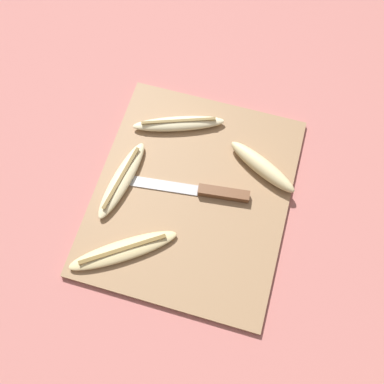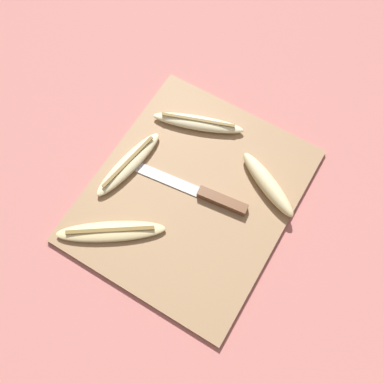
{
  "view_description": "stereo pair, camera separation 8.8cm",
  "coord_description": "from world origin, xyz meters",
  "px_view_note": "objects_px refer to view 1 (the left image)",
  "views": [
    {
      "loc": [
        -0.32,
        -0.09,
        0.83
      ],
      "look_at": [
        0.0,
        0.0,
        0.02
      ],
      "focal_mm": 42.0,
      "sensor_mm": 36.0,
      "label": 1
    },
    {
      "loc": [
        -0.29,
        -0.17,
        0.83
      ],
      "look_at": [
        0.0,
        0.0,
        0.02
      ],
      "focal_mm": 42.0,
      "sensor_mm": 36.0,
      "label": 2
    }
  ],
  "objects_px": {
    "banana_pale_long": "(179,124)",
    "banana_cream_curved": "(122,180)",
    "banana_mellow_near": "(123,250)",
    "knife": "(209,191)",
    "banana_soft_right": "(262,167)"
  },
  "relations": [
    {
      "from": "banana_pale_long",
      "to": "banana_soft_right",
      "type": "xyz_separation_m",
      "value": [
        -0.05,
        -0.19,
        0.01
      ]
    },
    {
      "from": "banana_soft_right",
      "to": "banana_pale_long",
      "type": "bearing_deg",
      "value": 74.43
    },
    {
      "from": "knife",
      "to": "banana_soft_right",
      "type": "bearing_deg",
      "value": -55.74
    },
    {
      "from": "banana_mellow_near",
      "to": "knife",
      "type": "bearing_deg",
      "value": -37.54
    },
    {
      "from": "knife",
      "to": "banana_pale_long",
      "type": "xyz_separation_m",
      "value": [
        0.13,
        0.1,
        0.0
      ]
    },
    {
      "from": "banana_cream_curved",
      "to": "banana_pale_long",
      "type": "bearing_deg",
      "value": -25.06
    },
    {
      "from": "banana_mellow_near",
      "to": "banana_cream_curved",
      "type": "relative_size",
      "value": 1.06
    },
    {
      "from": "banana_mellow_near",
      "to": "banana_soft_right",
      "type": "distance_m",
      "value": 0.32
    },
    {
      "from": "banana_cream_curved",
      "to": "banana_soft_right",
      "type": "distance_m",
      "value": 0.28
    },
    {
      "from": "banana_pale_long",
      "to": "banana_soft_right",
      "type": "height_order",
      "value": "banana_soft_right"
    },
    {
      "from": "banana_soft_right",
      "to": "banana_cream_curved",
      "type": "bearing_deg",
      "value": 111.09
    },
    {
      "from": "banana_soft_right",
      "to": "banana_mellow_near",
      "type": "bearing_deg",
      "value": 138.18
    },
    {
      "from": "banana_pale_long",
      "to": "banana_cream_curved",
      "type": "xyz_separation_m",
      "value": [
        -0.15,
        0.07,
        -0.0
      ]
    },
    {
      "from": "knife",
      "to": "banana_mellow_near",
      "type": "relative_size",
      "value": 1.33
    },
    {
      "from": "banana_cream_curved",
      "to": "banana_soft_right",
      "type": "relative_size",
      "value": 1.16
    }
  ]
}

